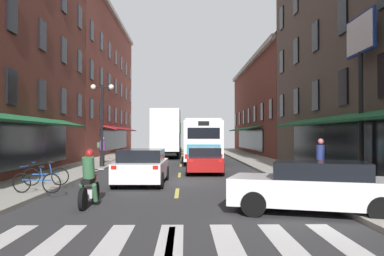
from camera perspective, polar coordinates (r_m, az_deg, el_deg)
ground_plane at (r=18.06m, az=-1.90°, el=-7.71°), size 34.80×80.00×0.10m
lane_centre_dashes at (r=17.80m, az=-1.92°, el=-7.63°), size 0.14×73.90×0.01m
crosswalk_near at (r=8.20m, az=-3.06°, el=-15.55°), size 7.10×2.80×0.01m
sidewalk_left at (r=19.07m, az=-20.06°, el=-6.93°), size 3.00×80.00×0.14m
sidewalk_right at (r=18.89m, az=16.43°, el=-7.00°), size 3.00×80.00×0.14m
billboard_sign at (r=17.09m, az=22.64°, el=9.03°), size 0.40×2.43×6.56m
transit_bus at (r=31.63m, az=1.42°, el=-1.71°), size 2.86×12.00×3.16m
box_truck at (r=36.03m, az=-3.58°, el=-0.87°), size 2.54×7.00×4.24m
sedan_near at (r=44.66m, az=-3.20°, el=-2.68°), size 2.08×4.37×1.45m
sedan_mid at (r=21.98m, az=1.76°, el=-4.51°), size 2.02×4.71×1.40m
sedan_far at (r=17.16m, az=-7.03°, el=-5.39°), size 2.10×4.43×1.47m
sedan_rear at (r=11.20m, az=17.14°, el=-7.91°), size 4.71×3.08×1.37m
motorcycle_rider at (r=12.19m, az=-14.24°, el=-7.34°), size 0.62×2.07×1.66m
bicycle_near at (r=14.47m, az=-21.01°, el=-7.12°), size 1.70×0.48×0.91m
bicycle_mid at (r=16.51m, az=-19.85°, el=-6.36°), size 1.71×0.48×0.91m
pedestrian_near at (r=28.09m, az=-12.52°, el=-2.92°), size 0.51×0.36×1.81m
pedestrian_far at (r=16.82m, az=17.68°, el=-4.35°), size 0.36×0.36×1.78m
street_lamp_twin at (r=25.37m, az=-12.53°, el=1.00°), size 1.42×0.32×5.03m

